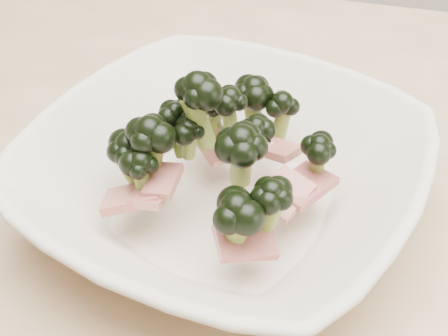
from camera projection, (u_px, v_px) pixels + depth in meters
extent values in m
cube|color=tan|center=(365.00, 223.00, 0.55)|extent=(1.20, 0.80, 0.04)
cylinder|color=tan|center=(55.00, 180.00, 1.16)|extent=(0.06, 0.06, 0.71)
imported|color=beige|center=(224.00, 179.00, 0.51)|extent=(0.38, 0.38, 0.08)
cylinder|color=olive|center=(152.00, 159.00, 0.49)|extent=(0.03, 0.02, 0.05)
ellipsoid|color=black|center=(149.00, 131.00, 0.47)|extent=(0.04, 0.04, 0.03)
cylinder|color=olive|center=(190.00, 145.00, 0.49)|extent=(0.02, 0.02, 0.03)
ellipsoid|color=black|center=(189.00, 128.00, 0.48)|extent=(0.03, 0.03, 0.02)
cylinder|color=olive|center=(184.00, 125.00, 0.56)|extent=(0.01, 0.02, 0.03)
ellipsoid|color=black|center=(183.00, 107.00, 0.55)|extent=(0.03, 0.03, 0.02)
cylinder|color=olive|center=(143.00, 184.00, 0.48)|extent=(0.02, 0.02, 0.04)
ellipsoid|color=black|center=(141.00, 161.00, 0.47)|extent=(0.03, 0.03, 0.02)
cylinder|color=olive|center=(176.00, 135.00, 0.51)|extent=(0.02, 0.02, 0.04)
ellipsoid|color=black|center=(175.00, 112.00, 0.49)|extent=(0.03, 0.03, 0.02)
cylinder|color=olive|center=(270.00, 216.00, 0.45)|extent=(0.02, 0.02, 0.04)
ellipsoid|color=black|center=(272.00, 192.00, 0.44)|extent=(0.03, 0.03, 0.03)
cylinder|color=olive|center=(253.00, 115.00, 0.56)|extent=(0.02, 0.02, 0.05)
ellipsoid|color=black|center=(254.00, 88.00, 0.54)|extent=(0.04, 0.04, 0.03)
cylinder|color=olive|center=(214.00, 121.00, 0.53)|extent=(0.02, 0.02, 0.04)
ellipsoid|color=black|center=(214.00, 101.00, 0.52)|extent=(0.03, 0.03, 0.02)
cylinder|color=olive|center=(256.00, 143.00, 0.49)|extent=(0.02, 0.02, 0.03)
ellipsoid|color=black|center=(257.00, 127.00, 0.48)|extent=(0.03, 0.03, 0.02)
cylinder|color=olive|center=(131.00, 170.00, 0.50)|extent=(0.03, 0.02, 0.04)
ellipsoid|color=black|center=(128.00, 145.00, 0.48)|extent=(0.04, 0.04, 0.03)
cylinder|color=olive|center=(281.00, 125.00, 0.54)|extent=(0.02, 0.02, 0.04)
ellipsoid|color=black|center=(283.00, 103.00, 0.53)|extent=(0.03, 0.03, 0.03)
cylinder|color=olive|center=(151.00, 152.00, 0.51)|extent=(0.02, 0.02, 0.04)
ellipsoid|color=black|center=(149.00, 128.00, 0.50)|extent=(0.03, 0.03, 0.02)
cylinder|color=olive|center=(141.00, 155.00, 0.53)|extent=(0.01, 0.01, 0.03)
ellipsoid|color=black|center=(139.00, 140.00, 0.52)|extent=(0.03, 0.03, 0.02)
cylinder|color=olive|center=(241.00, 166.00, 0.46)|extent=(0.02, 0.02, 0.04)
ellipsoid|color=black|center=(241.00, 141.00, 0.45)|extent=(0.04, 0.04, 0.03)
cylinder|color=olive|center=(317.00, 165.00, 0.51)|extent=(0.01, 0.01, 0.03)
ellipsoid|color=black|center=(320.00, 145.00, 0.49)|extent=(0.03, 0.03, 0.02)
cylinder|color=olive|center=(199.00, 121.00, 0.49)|extent=(0.03, 0.02, 0.06)
ellipsoid|color=black|center=(198.00, 86.00, 0.47)|extent=(0.04, 0.04, 0.03)
cylinder|color=olive|center=(236.00, 232.00, 0.45)|extent=(0.02, 0.02, 0.04)
ellipsoid|color=black|center=(236.00, 208.00, 0.43)|extent=(0.04, 0.04, 0.03)
cylinder|color=olive|center=(230.00, 122.00, 0.51)|extent=(0.02, 0.01, 0.04)
ellipsoid|color=black|center=(231.00, 98.00, 0.49)|extent=(0.03, 0.03, 0.02)
cube|color=maroon|center=(246.00, 241.00, 0.45)|extent=(0.05, 0.05, 0.02)
cube|color=maroon|center=(153.00, 191.00, 0.48)|extent=(0.03, 0.05, 0.02)
cube|color=maroon|center=(303.00, 186.00, 0.50)|extent=(0.05, 0.06, 0.01)
cube|color=maroon|center=(163.00, 181.00, 0.48)|extent=(0.02, 0.04, 0.01)
cube|color=maroon|center=(133.00, 197.00, 0.48)|extent=(0.05, 0.05, 0.03)
cube|color=maroon|center=(213.00, 138.00, 0.54)|extent=(0.06, 0.06, 0.03)
cube|color=maroon|center=(276.00, 149.00, 0.52)|extent=(0.05, 0.04, 0.02)
cube|color=maroon|center=(285.00, 194.00, 0.49)|extent=(0.05, 0.05, 0.02)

